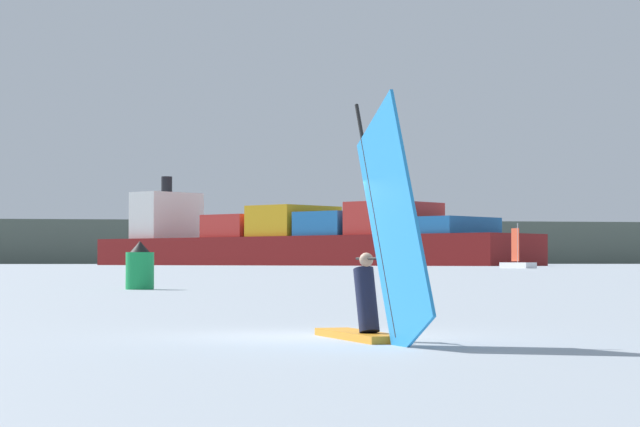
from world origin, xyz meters
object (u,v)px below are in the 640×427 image
windsurfer (377,273)px  small_sailboat (518,264)px  channel_buoy (140,268)px  cargo_ship (299,240)px

windsurfer → small_sailboat: small_sailboat is taller
channel_buoy → small_sailboat: 192.78m
windsurfer → cargo_ship: size_ratio=0.03×
channel_buoy → small_sailboat: size_ratio=0.24×
channel_buoy → small_sailboat: (70.67, 179.36, -0.19)m
cargo_ship → small_sailboat: cargo_ship is taller
cargo_ship → channel_buoy: size_ratio=70.72×
windsurfer → channel_buoy: 39.65m
small_sailboat → channel_buoy: bearing=-40.2°
windsurfer → cargo_ship: (52.13, 422.51, 7.31)m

